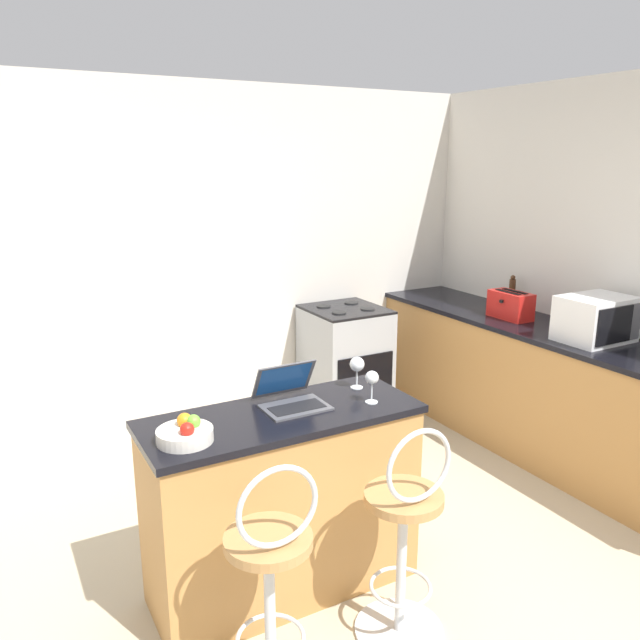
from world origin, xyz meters
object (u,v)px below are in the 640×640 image
bar_stool_near (271,587)px  wine_glass_tall (357,365)px  bar_stool_far (405,539)px  pepper_mill (512,292)px  stove_range (345,364)px  microwave (596,319)px  toaster (511,305)px  laptop (290,395)px  wine_glass_short (372,379)px  fruit_bowl (186,433)px

bar_stool_near → wine_glass_tall: (0.79, 0.65, 0.57)m
bar_stool_far → pepper_mill: pepper_mill is taller
bar_stool_far → stove_range: bar_stool_far is taller
microwave → wine_glass_tall: microwave is taller
bar_stool_far → toaster: (1.91, 1.32, 0.54)m
bar_stool_far → bar_stool_near: bearing=180.0°
bar_stool_near → pepper_mill: (2.81, 1.57, 0.57)m
bar_stool_far → laptop: size_ratio=3.40×
microwave → bar_stool_near: bearing=-166.2°
microwave → wine_glass_tall: size_ratio=2.73×
toaster → wine_glass_short: size_ratio=1.98×
microwave → stove_range: size_ratio=0.48×
wine_glass_short → laptop: bearing=154.8°
bar_stool_far → microwave: size_ratio=2.27×
microwave → stove_range: bearing=120.8°
toaster → wine_glass_short: 1.99m
stove_range → fruit_bowl: bearing=-136.7°
bar_stool_far → stove_range: bearing=64.8°
microwave → stove_range: 1.91m
toaster → wine_glass_tall: (-1.75, -0.67, 0.02)m
wine_glass_tall → pepper_mill: pepper_mill is taller
wine_glass_short → fruit_bowl: bearing=178.7°
laptop → fruit_bowl: (-0.56, -0.14, -0.01)m
laptop → microwave: (2.19, 0.02, 0.09)m
stove_range → pepper_mill: pepper_mill is taller
fruit_bowl → microwave: bearing=3.3°
stove_range → fruit_bowl: fruit_bowl is taller
microwave → stove_range: microwave is taller
bar_stool_far → stove_range: size_ratio=1.10×
bar_stool_near → stove_range: bar_stool_near is taller
pepper_mill → bar_stool_far: bearing=-144.2°
wine_glass_short → fruit_bowl: 0.91m
microwave → wine_glass_short: bearing=-174.4°
bar_stool_near → wine_glass_tall: wine_glass_tall is taller
laptop → toaster: bearing=18.2°
laptop → pepper_mill: bearing=21.5°
microwave → fruit_bowl: 2.75m
laptop → wine_glass_short: (0.35, -0.17, 0.07)m
toaster → fruit_bowl: toaster is taller
bar_stool_near → wine_glass_tall: bearing=39.6°
bar_stool_far → fruit_bowl: (-0.79, 0.47, 0.48)m
microwave → wine_glass_short: size_ratio=2.82×
wine_glass_tall → microwave: bearing=-0.7°
fruit_bowl → toaster: bearing=17.4°
toaster → bar_stool_near: bearing=-152.5°
stove_range → fruit_bowl: (-1.82, -1.71, 0.50)m
microwave → stove_range: (-0.93, 1.55, -0.61)m
bar_stool_far → toaster: bearing=34.6°
bar_stool_far → toaster: toaster is taller
bar_stool_far → fruit_bowl: 1.04m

